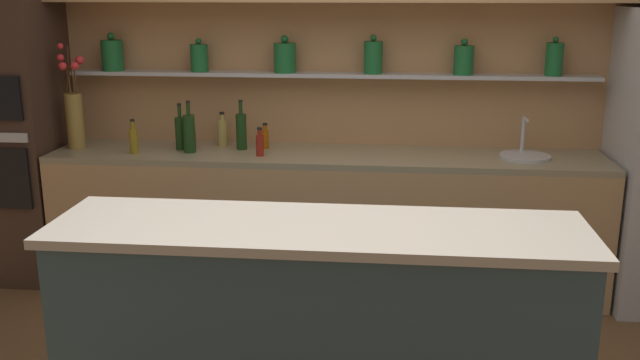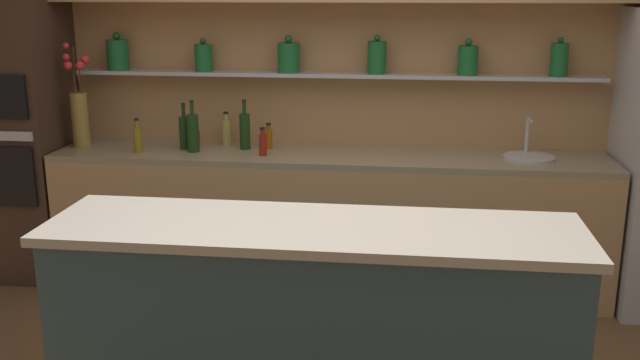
# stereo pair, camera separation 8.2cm
# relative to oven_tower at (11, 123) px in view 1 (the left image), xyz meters

# --- Properties ---
(back_wall_unit) EXTENTS (5.20, 0.44, 2.60)m
(back_wall_unit) POSITION_rel_oven_tower_xyz_m (2.28, 0.29, 0.47)
(back_wall_unit) COLOR tan
(back_wall_unit) RESTS_ON ground_plane
(back_counter_unit) EXTENTS (3.62, 0.62, 0.92)m
(back_counter_unit) POSITION_rel_oven_tower_xyz_m (2.15, 0.00, -0.62)
(back_counter_unit) COLOR tan
(back_counter_unit) RESTS_ON ground_plane
(island_counter) EXTENTS (2.23, 0.61, 1.02)m
(island_counter) POSITION_rel_oven_tower_xyz_m (2.28, -1.75, -0.57)
(island_counter) COLOR #334C56
(island_counter) RESTS_ON ground_plane
(oven_tower) EXTENTS (0.63, 0.64, 2.16)m
(oven_tower) POSITION_rel_oven_tower_xyz_m (0.00, 0.00, 0.00)
(oven_tower) COLOR #3D281E
(oven_tower) RESTS_ON ground_plane
(flower_vase) EXTENTS (0.18, 0.14, 0.70)m
(flower_vase) POSITION_rel_oven_tower_xyz_m (0.46, -0.01, 0.08)
(flower_vase) COLOR olive
(flower_vase) RESTS_ON back_counter_unit
(sink_fixture) EXTENTS (0.32, 0.32, 0.25)m
(sink_fixture) POSITION_rel_oven_tower_xyz_m (3.42, 0.01, -0.14)
(sink_fixture) COLOR #B7B7BC
(sink_fixture) RESTS_ON back_counter_unit
(bottle_wine_0) EXTENTS (0.08, 0.08, 0.34)m
(bottle_wine_0) POSITION_rel_oven_tower_xyz_m (1.25, -0.05, -0.03)
(bottle_wine_0) COLOR #193814
(bottle_wine_0) RESTS_ON back_counter_unit
(bottle_wine_1) EXTENTS (0.07, 0.07, 0.33)m
(bottle_wine_1) POSITION_rel_oven_tower_xyz_m (1.58, 0.07, -0.03)
(bottle_wine_1) COLOR #193814
(bottle_wine_1) RESTS_ON back_counter_unit
(bottle_spirit_2) EXTENTS (0.07, 0.07, 0.23)m
(bottle_spirit_2) POSITION_rel_oven_tower_xyz_m (1.42, 0.16, -0.07)
(bottle_spirit_2) COLOR tan
(bottle_spirit_2) RESTS_ON back_counter_unit
(bottle_wine_3) EXTENTS (0.07, 0.07, 0.31)m
(bottle_wine_3) POSITION_rel_oven_tower_xyz_m (1.17, 0.03, -0.05)
(bottle_wine_3) COLOR #193814
(bottle_wine_3) RESTS_ON back_counter_unit
(bottle_sauce_4) EXTENTS (0.05, 0.05, 0.19)m
(bottle_sauce_4) POSITION_rel_oven_tower_xyz_m (1.73, -0.11, -0.08)
(bottle_sauce_4) COLOR maroon
(bottle_sauce_4) RESTS_ON back_counter_unit
(bottle_sauce_5) EXTENTS (0.05, 0.05, 0.16)m
(bottle_sauce_5) POSITION_rel_oven_tower_xyz_m (1.23, 0.09, -0.10)
(bottle_sauce_5) COLOR maroon
(bottle_sauce_5) RESTS_ON back_counter_unit
(bottle_sauce_6) EXTENTS (0.05, 0.05, 0.17)m
(bottle_sauce_6) POSITION_rel_oven_tower_xyz_m (1.73, 0.11, -0.09)
(bottle_sauce_6) COLOR #9E4C0A
(bottle_sauce_6) RESTS_ON back_counter_unit
(bottle_oil_7) EXTENTS (0.05, 0.05, 0.23)m
(bottle_oil_7) POSITION_rel_oven_tower_xyz_m (0.90, -0.12, -0.07)
(bottle_oil_7) COLOR olive
(bottle_oil_7) RESTS_ON back_counter_unit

